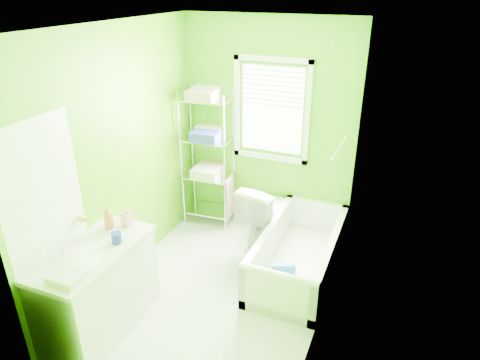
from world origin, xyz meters
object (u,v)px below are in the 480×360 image
at_px(toilet, 266,213).
at_px(wire_shelf_unit, 209,144).
at_px(vanity, 97,288).
at_px(bathtub, 298,260).

bearing_deg(toilet, wire_shelf_unit, -3.63).
height_order(toilet, wire_shelf_unit, wire_shelf_unit).
relative_size(toilet, vanity, 0.71).
relative_size(bathtub, toilet, 2.04).
bearing_deg(bathtub, wire_shelf_unit, 154.27).
height_order(bathtub, vanity, vanity).
distance_m(bathtub, wire_shelf_unit, 1.77).
distance_m(toilet, wire_shelf_unit, 1.11).
height_order(bathtub, toilet, toilet).
height_order(toilet, vanity, vanity).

